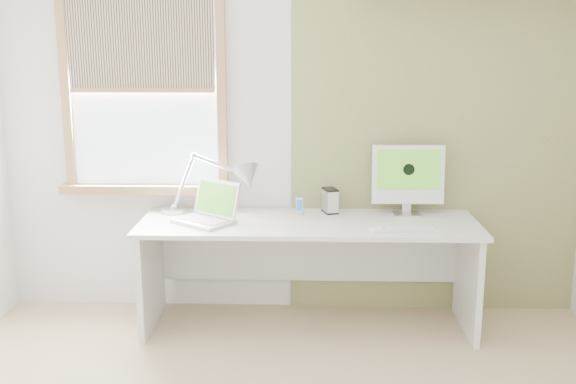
{
  "coord_description": "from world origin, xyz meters",
  "views": [
    {
      "loc": [
        0.12,
        -2.82,
        1.88
      ],
      "look_at": [
        0.0,
        1.05,
        1.0
      ],
      "focal_mm": 41.84,
      "sensor_mm": 36.0,
      "label": 1
    }
  ],
  "objects_px": {
    "imac": "(408,176)",
    "external_drive": "(330,201)",
    "laptop": "(209,211)",
    "desk": "(309,247)",
    "desk_lamp": "(233,181)"
  },
  "relations": [
    {
      "from": "imac",
      "to": "external_drive",
      "type": "bearing_deg",
      "value": 177.14
    },
    {
      "from": "laptop",
      "to": "imac",
      "type": "bearing_deg",
      "value": 9.5
    },
    {
      "from": "desk",
      "to": "desk_lamp",
      "type": "height_order",
      "value": "desk_lamp"
    },
    {
      "from": "external_drive",
      "to": "laptop",
      "type": "bearing_deg",
      "value": -162.83
    },
    {
      "from": "desk",
      "to": "desk_lamp",
      "type": "bearing_deg",
      "value": 163.37
    },
    {
      "from": "desk_lamp",
      "to": "laptop",
      "type": "xyz_separation_m",
      "value": [
        -0.14,
        -0.22,
        -0.15
      ]
    },
    {
      "from": "desk",
      "to": "imac",
      "type": "xyz_separation_m",
      "value": [
        0.66,
        0.15,
        0.46
      ]
    },
    {
      "from": "desk_lamp",
      "to": "desk",
      "type": "bearing_deg",
      "value": -16.63
    },
    {
      "from": "desk",
      "to": "laptop",
      "type": "xyz_separation_m",
      "value": [
        -0.65,
        -0.07,
        0.26
      ]
    },
    {
      "from": "desk_lamp",
      "to": "laptop",
      "type": "distance_m",
      "value": 0.3
    },
    {
      "from": "laptop",
      "to": "external_drive",
      "type": "xyz_separation_m",
      "value": [
        0.79,
        0.25,
        0.02
      ]
    },
    {
      "from": "desk",
      "to": "external_drive",
      "type": "relative_size",
      "value": 13.12
    },
    {
      "from": "laptop",
      "to": "imac",
      "type": "distance_m",
      "value": 1.34
    },
    {
      "from": "desk",
      "to": "imac",
      "type": "bearing_deg",
      "value": 12.66
    },
    {
      "from": "desk_lamp",
      "to": "external_drive",
      "type": "xyz_separation_m",
      "value": [
        0.65,
        0.02,
        -0.13
      ]
    }
  ]
}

